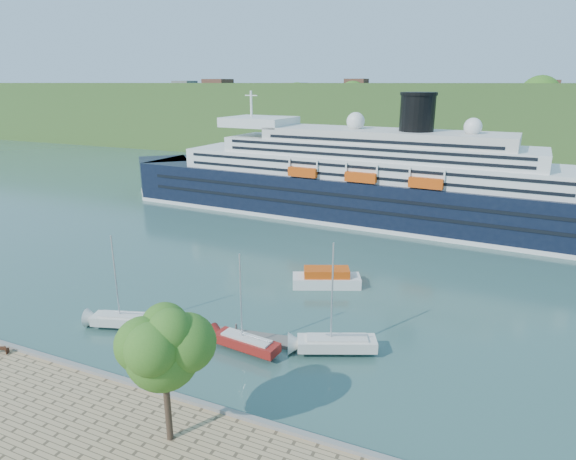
# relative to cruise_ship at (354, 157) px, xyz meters

# --- Properties ---
(ground) EXTENTS (400.00, 400.00, 0.00)m
(ground) POSITION_rel_cruise_ship_xyz_m (-1.86, -58.50, -11.38)
(ground) COLOR #315751
(ground) RESTS_ON ground
(far_hillside) EXTENTS (400.00, 50.00, 24.00)m
(far_hillside) POSITION_rel_cruise_ship_xyz_m (-1.86, 86.50, 0.62)
(far_hillside) COLOR #335421
(far_hillside) RESTS_ON ground
(quay_coping) EXTENTS (220.00, 0.50, 0.30)m
(quay_coping) POSITION_rel_cruise_ship_xyz_m (-1.86, -58.70, -10.23)
(quay_coping) COLOR slate
(quay_coping) RESTS_ON promenade
(cruise_ship) EXTENTS (102.02, 20.28, 22.76)m
(cruise_ship) POSITION_rel_cruise_ship_xyz_m (0.00, 0.00, 0.00)
(cruise_ship) COLOR black
(cruise_ship) RESTS_ON ground
(park_bench) EXTENTS (1.55, 1.07, 0.92)m
(park_bench) POSITION_rel_cruise_ship_xyz_m (-14.94, -59.70, -9.92)
(park_bench) COLOR #492515
(park_bench) RESTS_ON promenade
(promenade_tree) EXTENTS (6.44, 6.44, 10.66)m
(promenade_tree) POSITION_rel_cruise_ship_xyz_m (5.55, -62.50, -5.05)
(promenade_tree) COLOR #255B18
(promenade_tree) RESTS_ON promenade
(floating_pontoon) EXTENTS (16.33, 4.24, 0.36)m
(floating_pontoon) POSITION_rel_cruise_ship_xyz_m (0.27, -47.51, -11.20)
(floating_pontoon) COLOR slate
(floating_pontoon) RESTS_ON ground
(sailboat_white_near) EXTENTS (7.67, 4.17, 9.56)m
(sailboat_white_near) POSITION_rel_cruise_ship_xyz_m (-9.22, -50.27, -6.60)
(sailboat_white_near) COLOR silver
(sailboat_white_near) RESTS_ON ground
(sailboat_red) EXTENTS (7.33, 2.80, 9.24)m
(sailboat_red) POSITION_rel_cruise_ship_xyz_m (4.29, -49.25, -6.76)
(sailboat_red) COLOR maroon
(sailboat_red) RESTS_ON ground
(sailboat_white_far) EXTENTS (8.28, 5.23, 10.40)m
(sailboat_white_far) POSITION_rel_cruise_ship_xyz_m (12.09, -46.20, -6.18)
(sailboat_white_far) COLOR silver
(sailboat_white_far) RESTS_ON ground
(tender_launch) EXTENTS (8.87, 5.94, 2.32)m
(tender_launch) POSITION_rel_cruise_ship_xyz_m (6.07, -31.82, -10.22)
(tender_launch) COLOR #D2460C
(tender_launch) RESTS_ON ground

